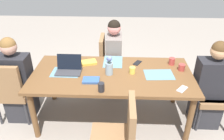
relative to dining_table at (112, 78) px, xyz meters
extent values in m
plane|color=gray|center=(0.00, 0.00, -0.65)|extent=(10.00, 10.00, 0.00)
cube|color=brown|center=(0.00, 0.00, 0.05)|extent=(2.05, 0.96, 0.04)
cylinder|color=brown|center=(-0.94, -0.40, -0.31)|extent=(0.07, 0.07, 0.69)
cylinder|color=brown|center=(0.94, -0.40, -0.31)|extent=(0.07, 0.07, 0.69)
cylinder|color=brown|center=(-0.94, 0.40, -0.31)|extent=(0.07, 0.07, 0.69)
cylinder|color=brown|center=(0.94, 0.40, -0.31)|extent=(0.07, 0.07, 0.69)
cube|color=olive|center=(1.32, -0.02, -0.24)|extent=(0.44, 0.44, 0.08)
cube|color=olive|center=(1.32, 0.17, 0.02)|extent=(0.42, 0.06, 0.45)
cylinder|color=#333338|center=(1.13, -0.21, -0.47)|extent=(0.04, 0.04, 0.37)
cylinder|color=#333338|center=(1.51, 0.17, -0.47)|extent=(0.04, 0.04, 0.37)
cylinder|color=#333338|center=(1.13, 0.17, -0.47)|extent=(0.04, 0.04, 0.37)
cube|color=#2D2D33|center=(1.26, -0.02, -0.43)|extent=(0.34, 0.36, 0.45)
cube|color=#232328|center=(1.26, -0.02, 0.05)|extent=(0.40, 0.24, 0.50)
sphere|color=tan|center=(1.26, -0.02, 0.42)|extent=(0.20, 0.20, 0.20)
sphere|color=#51381E|center=(1.26, -0.02, 0.45)|extent=(0.19, 0.19, 0.19)
cube|color=olive|center=(-1.32, -0.01, -0.24)|extent=(0.44, 0.44, 0.08)
cube|color=olive|center=(-1.32, -0.20, 0.02)|extent=(0.42, 0.06, 0.45)
cylinder|color=#333338|center=(-1.51, 0.18, -0.47)|extent=(0.04, 0.04, 0.37)
cylinder|color=#333338|center=(-1.13, 0.18, -0.47)|extent=(0.04, 0.04, 0.37)
cylinder|color=#333338|center=(-1.13, -0.20, -0.47)|extent=(0.04, 0.04, 0.37)
cube|color=#2D2D33|center=(-1.26, -0.01, -0.43)|extent=(0.34, 0.36, 0.45)
cube|color=#232328|center=(-1.26, -0.01, 0.05)|extent=(0.40, 0.24, 0.50)
sphere|color=tan|center=(-1.26, -0.01, 0.42)|extent=(0.20, 0.20, 0.20)
sphere|color=brown|center=(-1.26, -0.01, 0.45)|extent=(0.19, 0.19, 0.19)
cube|color=olive|center=(0.00, 0.81, -0.24)|extent=(0.44, 0.44, 0.08)
cube|color=olive|center=(-0.19, 0.81, 0.02)|extent=(0.06, 0.42, 0.45)
cylinder|color=#333338|center=(0.19, 1.00, -0.47)|extent=(0.04, 0.04, 0.37)
cylinder|color=#333338|center=(0.19, 0.62, -0.47)|extent=(0.04, 0.04, 0.37)
cylinder|color=#333338|center=(-0.19, 1.00, -0.47)|extent=(0.04, 0.04, 0.37)
cylinder|color=#333338|center=(-0.19, 0.62, -0.47)|extent=(0.04, 0.04, 0.37)
cube|color=#2D2D33|center=(0.00, 0.75, -0.43)|extent=(0.36, 0.34, 0.45)
cube|color=slate|center=(0.00, 0.75, 0.05)|extent=(0.24, 0.40, 0.50)
sphere|color=#E58C84|center=(0.00, 0.75, 0.42)|extent=(0.20, 0.20, 0.20)
sphere|color=black|center=(0.00, 0.75, 0.45)|extent=(0.19, 0.19, 0.19)
cube|color=olive|center=(0.22, -0.82, 0.02)|extent=(0.06, 0.42, 0.45)
cylinder|color=#8EA8B7|center=(-0.04, -0.02, 0.15)|extent=(0.10, 0.10, 0.16)
sphere|color=#6B7FD1|center=(-0.03, -0.01, 0.27)|extent=(0.05, 0.05, 0.05)
cylinder|color=#477A3D|center=(-0.03, -0.01, 0.25)|extent=(0.01, 0.01, 0.04)
sphere|color=#6B7FD1|center=(-0.03, 0.00, 0.28)|extent=(0.05, 0.05, 0.05)
cylinder|color=#477A3D|center=(-0.03, 0.00, 0.26)|extent=(0.01, 0.01, 0.05)
sphere|color=#6B7FD1|center=(-0.04, -0.01, 0.29)|extent=(0.05, 0.05, 0.05)
cylinder|color=#477A3D|center=(-0.04, -0.01, 0.26)|extent=(0.01, 0.01, 0.06)
sphere|color=#6B7FD1|center=(-0.03, -0.05, 0.31)|extent=(0.07, 0.07, 0.07)
cylinder|color=#477A3D|center=(-0.03, -0.05, 0.27)|extent=(0.01, 0.01, 0.08)
cube|color=slate|center=(0.59, -0.01, 0.08)|extent=(0.38, 0.28, 0.00)
cube|color=slate|center=(-0.60, 0.00, 0.08)|extent=(0.36, 0.27, 0.00)
cube|color=slate|center=(0.00, 0.32, 0.08)|extent=(0.27, 0.36, 0.00)
cube|color=#38383D|center=(-0.56, 0.00, 0.09)|extent=(0.32, 0.22, 0.02)
cube|color=black|center=(-0.56, 0.08, 0.19)|extent=(0.31, 0.07, 0.19)
cylinder|color=#DBC64C|center=(0.26, 0.02, 0.12)|extent=(0.08, 0.08, 0.09)
cylinder|color=#AD3D38|center=(0.80, 0.28, 0.12)|extent=(0.08, 0.08, 0.10)
cylinder|color=#AD3D38|center=(0.90, 0.12, 0.11)|extent=(0.09, 0.09, 0.08)
cylinder|color=#232328|center=(-0.10, -0.40, 0.13)|extent=(0.07, 0.07, 0.11)
cube|color=#335693|center=(-0.24, -0.20, 0.09)|extent=(0.20, 0.15, 0.03)
cube|color=gold|center=(-0.33, 0.26, 0.09)|extent=(0.23, 0.20, 0.03)
cube|color=black|center=(0.34, 0.30, 0.08)|extent=(0.14, 0.17, 0.01)
cube|color=silver|center=(0.81, -0.32, 0.08)|extent=(0.15, 0.16, 0.01)
camera|label=1|loc=(0.10, -2.44, 1.52)|focal=35.75mm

